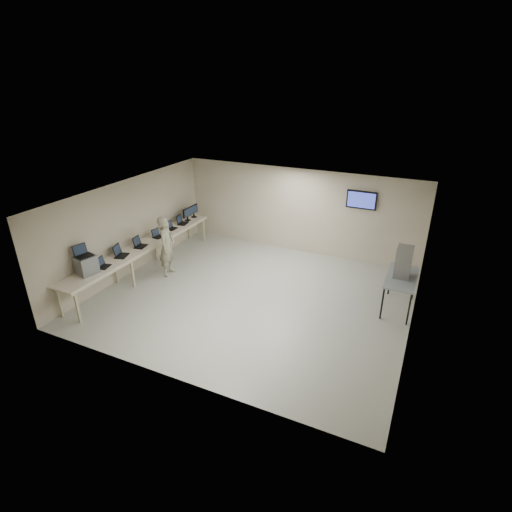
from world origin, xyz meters
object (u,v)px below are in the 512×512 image
at_px(soldier, 167,246).
at_px(side_table, 401,279).
at_px(workbench, 144,247).
at_px(equipment_box, 86,265).

xyz_separation_m(soldier, side_table, (6.47, 0.88, -0.06)).
bearing_deg(soldier, side_table, -96.90).
distance_m(workbench, soldier, 0.74).
bearing_deg(soldier, equipment_box, 146.38).
bearing_deg(workbench, equipment_box, -91.74).
bearing_deg(workbench, soldier, 15.09).
bearing_deg(equipment_box, side_table, 35.29).
height_order(workbench, soldier, soldier).
bearing_deg(equipment_box, workbench, 100.11).
xyz_separation_m(equipment_box, soldier, (0.78, 2.26, -0.23)).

